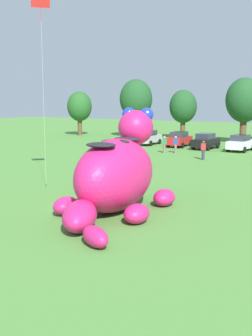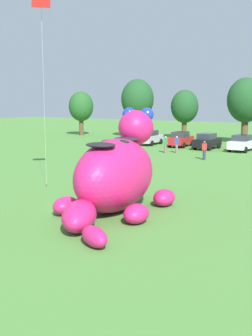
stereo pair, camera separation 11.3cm
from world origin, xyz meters
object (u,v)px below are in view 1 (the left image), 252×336
Objects in this scene: car_red at (179,139)px; car_black at (206,141)px; giant_inflatable_creature at (116,174)px; car_white at (241,143)px; spectator_by_cars at (203,150)px; spectator_wandering at (176,145)px; car_silver at (148,137)px; spectator_mid_field at (164,145)px.

car_red is 3.44m from car_black.
giant_inflatable_creature is 2.23× the size of car_white.
spectator_wandering is (-4.14, 3.16, 0.00)m from spectator_by_cars.
spectator_by_cars is 1.00× the size of spectator_wandering.
spectator_by_cars is (10.19, -8.72, -0.01)m from car_silver.
car_red is 6.16m from spectator_mid_field.
giant_inflatable_creature reaches higher than car_white.
spectator_wandering is (-1.35, -4.89, -0.01)m from car_black.
giant_inflatable_creature is at bearing -82.02° from spectator_by_cars.
giant_inflatable_creature is 27.40m from car_black.
car_red is 2.44× the size of spectator_wandering.
car_red reaches higher than spectator_mid_field.
car_white is 2.45× the size of spectator_by_cars.
spectator_mid_field is 1.00× the size of spectator_by_cars.
car_black is (-5.42, 26.84, -0.96)m from giant_inflatable_creature.
car_white is (7.19, -0.59, 0.00)m from car_red.
car_white is (-1.62, 26.87, -0.96)m from giant_inflatable_creature.
car_silver is (-12.83, 27.51, -0.96)m from giant_inflatable_creature.
giant_inflatable_creature is 28.85m from car_red.
car_silver and car_red have the same top height.
car_red is 1.00× the size of car_black.
giant_inflatable_creature is at bearing -70.06° from spectator_mid_field.
giant_inflatable_creature is 22.77m from spectator_mid_field.
spectator_wandering is at bearing 107.15° from giant_inflatable_creature.
car_silver is 11.23m from car_white.
car_silver is at bearing 129.62° from spectator_mid_field.
car_black is 3.80m from car_white.
giant_inflatable_creature reaches higher than spectator_wandering.
car_silver is 13.41m from spectator_by_cars.
car_silver is 2.44× the size of spectator_by_cars.
spectator_mid_field is (-2.34, -5.45, -0.01)m from car_black.
car_black is 5.08m from spectator_wandering.
spectator_wandering is at bearing -42.58° from car_silver.
car_black is 2.45× the size of spectator_by_cars.
spectator_mid_field is at bearing 153.13° from spectator_by_cars.
spectator_by_cars is at bearing -97.17° from car_white.
car_black is 8.52m from spectator_by_cars.
car_white is at bearing 43.69° from spectator_wandering.
giant_inflatable_creature reaches higher than spectator_by_cars.
car_white is at bearing 93.45° from giant_inflatable_creature.
car_red is at bearing 175.33° from car_white.
car_white is at bearing -3.27° from car_silver.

